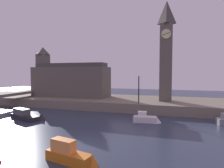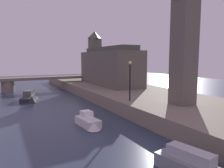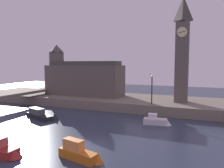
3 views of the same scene
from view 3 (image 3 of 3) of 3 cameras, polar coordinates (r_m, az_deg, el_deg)
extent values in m
plane|color=#2D384C|center=(21.40, -5.20, -15.61)|extent=(120.00, 120.00, 0.00)
cube|color=slate|center=(39.39, 8.67, -4.86)|extent=(70.00, 12.00, 1.50)
cube|color=#5B544C|center=(36.92, 17.53, 5.37)|extent=(1.98, 1.98, 12.71)
cylinder|color=beige|center=(36.20, 17.58, 12.63)|extent=(1.51, 0.12, 1.51)
cube|color=black|center=(36.13, 17.57, 12.64)|extent=(1.18, 0.04, 0.37)
pyramid|color=#403A35|center=(37.88, 17.89, 17.93)|extent=(2.18, 2.18, 3.77)
cube|color=#5B544C|center=(43.70, -7.09, 0.98)|extent=(15.12, 5.17, 5.81)
cube|color=#5B544C|center=(47.22, -13.99, 2.84)|extent=(2.08, 2.08, 8.54)
pyramid|color=#474C42|center=(47.30, -14.12, 8.92)|extent=(2.29, 2.29, 1.49)
cube|color=#42473D|center=(43.59, -7.14, 5.32)|extent=(14.37, 3.10, 0.80)
cylinder|color=black|center=(34.00, 10.21, -1.82)|extent=(0.16, 0.16, 3.97)
sphere|color=#F2E099|center=(33.80, 10.27, 1.83)|extent=(0.36, 0.36, 0.36)
cube|color=maroon|center=(21.24, -26.39, -15.32)|extent=(2.70, 1.53, 0.69)
cone|color=maroon|center=(20.29, -23.86, -16.09)|extent=(1.33, 1.33, 0.66)
cube|color=#232328|center=(32.90, -17.98, -7.86)|extent=(5.23, 3.18, 0.60)
cube|color=#515156|center=(33.15, -18.80, -6.56)|extent=(2.78, 1.90, 0.79)
cone|color=#232328|center=(31.35, -14.49, -8.36)|extent=(1.82, 1.82, 1.25)
cube|color=silver|center=(28.83, 11.08, -9.42)|extent=(3.01, 1.61, 0.72)
cube|color=white|center=(28.75, 10.43, -8.10)|extent=(1.15, 1.01, 0.60)
cone|color=silver|center=(28.58, 13.95, -9.54)|extent=(1.28, 1.28, 0.72)
cube|color=orange|center=(18.72, -8.70, -17.59)|extent=(3.59, 1.74, 0.72)
cube|color=#FF9947|center=(18.64, -9.85, -15.10)|extent=(1.87, 1.08, 0.86)
cone|color=orange|center=(17.93, -3.74, -18.48)|extent=(1.11, 1.11, 0.86)
camera|label=1|loc=(4.04, -14.75, -15.49)|focal=31.34mm
camera|label=2|loc=(23.93, 53.60, -0.44)|focal=34.44mm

